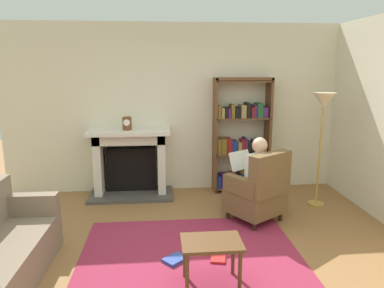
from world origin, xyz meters
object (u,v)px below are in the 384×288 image
(fireplace, at_px, (131,160))
(armchair_reading, at_px, (259,191))
(mantel_clock, at_px, (127,123))
(seated_reader, at_px, (253,175))
(side_table, at_px, (211,248))
(bookshelf, at_px, (241,140))
(floor_lamp, at_px, (323,111))

(fireplace, bearing_deg, armchair_reading, -34.59)
(mantel_clock, height_order, seated_reader, mantel_clock)
(mantel_clock, distance_m, side_table, 2.78)
(seated_reader, bearing_deg, mantel_clock, -63.95)
(bookshelf, xyz_separation_m, seated_reader, (-0.10, -1.15, -0.24))
(fireplace, relative_size, mantel_clock, 6.52)
(bookshelf, bearing_deg, armchair_reading, -91.72)
(mantel_clock, relative_size, seated_reader, 0.18)
(fireplace, xyz_separation_m, floor_lamp, (2.78, -0.72, 0.84))
(armchair_reading, xyz_separation_m, floor_lamp, (1.03, 0.49, 0.99))
(armchair_reading, bearing_deg, bookshelf, -125.09)
(mantel_clock, distance_m, floor_lamp, 2.88)
(bookshelf, bearing_deg, side_table, -108.23)
(mantel_clock, height_order, bookshelf, bookshelf)
(side_table, height_order, floor_lamp, floor_lamp)
(side_table, bearing_deg, armchair_reading, 58.99)
(bookshelf, xyz_separation_m, floor_lamp, (0.99, -0.76, 0.55))
(floor_lamp, bearing_deg, mantel_clock, 167.55)
(floor_lamp, bearing_deg, bookshelf, 142.59)
(armchair_reading, bearing_deg, fireplace, -67.95)
(mantel_clock, height_order, floor_lamp, floor_lamp)
(bookshelf, xyz_separation_m, side_table, (-0.86, -2.62, -0.47))
(armchair_reading, distance_m, side_table, 1.60)
(floor_lamp, bearing_deg, seated_reader, -160.11)
(fireplace, height_order, seated_reader, seated_reader)
(side_table, bearing_deg, seated_reader, 62.65)
(armchair_reading, bearing_deg, floor_lamp, 172.29)
(mantel_clock, distance_m, armchair_reading, 2.23)
(armchair_reading, xyz_separation_m, seated_reader, (-0.06, 0.10, 0.20))
(fireplace, height_order, floor_lamp, floor_lamp)
(fireplace, xyz_separation_m, bookshelf, (1.79, 0.04, 0.29))
(mantel_clock, bearing_deg, armchair_reading, -31.99)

